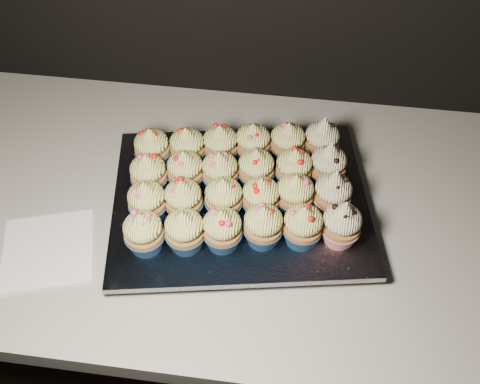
{
  "coord_description": "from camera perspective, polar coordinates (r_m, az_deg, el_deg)",
  "views": [
    {
      "loc": [
        -0.08,
        1.11,
        1.64
      ],
      "look_at": [
        -0.16,
        1.68,
        0.95
      ],
      "focal_mm": 40.0,
      "sensor_mm": 36.0,
      "label": 1
    }
  ],
  "objects": [
    {
      "name": "cupcake_3",
      "position": [
        0.83,
        2.49,
        -3.6
      ],
      "size": [
        0.06,
        0.06,
        0.08
      ],
      "color": "navy",
      "rests_on": "foil_lining"
    },
    {
      "name": "cupcake_1",
      "position": [
        0.83,
        -5.92,
        -4.12
      ],
      "size": [
        0.06,
        0.06,
        0.08
      ],
      "color": "navy",
      "rests_on": "foil_lining"
    },
    {
      "name": "cupcake_18",
      "position": [
        0.95,
        -9.34,
        4.63
      ],
      "size": [
        0.06,
        0.06,
        0.08
      ],
      "color": "navy",
      "rests_on": "foil_lining"
    },
    {
      "name": "worktop",
      "position": [
        0.97,
        9.44,
        -2.86
      ],
      "size": [
        2.44,
        0.64,
        0.04
      ],
      "primitive_type": "cube",
      "color": "beige",
      "rests_on": "cabinet"
    },
    {
      "name": "cupcake_12",
      "position": [
        0.91,
        -9.71,
        1.89
      ],
      "size": [
        0.06,
        0.06,
        0.08
      ],
      "color": "navy",
      "rests_on": "foil_lining"
    },
    {
      "name": "napkin",
      "position": [
        0.95,
        -19.82,
        -5.85
      ],
      "size": [
        0.18,
        0.18,
        0.0
      ],
      "primitive_type": "cube",
      "rotation": [
        0.0,
        0.0,
        0.3
      ],
      "color": "white",
      "rests_on": "worktop"
    },
    {
      "name": "cupcake_8",
      "position": [
        0.87,
        -1.75,
        -0.66
      ],
      "size": [
        0.06,
        0.06,
        0.08
      ],
      "color": "navy",
      "rests_on": "foil_lining"
    },
    {
      "name": "cupcake_23",
      "position": [
        0.96,
        8.72,
        5.5
      ],
      "size": [
        0.06,
        0.06,
        0.1
      ],
      "color": "red",
      "rests_on": "foil_lining"
    },
    {
      "name": "cupcake_0",
      "position": [
        0.84,
        -10.23,
        -4.26
      ],
      "size": [
        0.06,
        0.06,
        0.08
      ],
      "color": "navy",
      "rests_on": "foil_lining"
    },
    {
      "name": "cabinet",
      "position": [
        1.35,
        6.96,
        -14.38
      ],
      "size": [
        2.4,
        0.6,
        0.86
      ],
      "primitive_type": "cube",
      "color": "black",
      "rests_on": "ground"
    },
    {
      "name": "cupcake_10",
      "position": [
        0.88,
        5.85,
        -0.24
      ],
      "size": [
        0.06,
        0.06,
        0.08
      ],
      "color": "navy",
      "rests_on": "foil_lining"
    },
    {
      "name": "cupcake_9",
      "position": [
        0.87,
        2.25,
        -0.62
      ],
      "size": [
        0.06,
        0.06,
        0.08
      ],
      "color": "navy",
      "rests_on": "foil_lining"
    },
    {
      "name": "cupcake_15",
      "position": [
        0.91,
        1.73,
        2.46
      ],
      "size": [
        0.06,
        0.06,
        0.08
      ],
      "color": "navy",
      "rests_on": "foil_lining"
    },
    {
      "name": "cupcake_14",
      "position": [
        0.9,
        -2.15,
        2.17
      ],
      "size": [
        0.06,
        0.06,
        0.08
      ],
      "color": "navy",
      "rests_on": "foil_lining"
    },
    {
      "name": "cupcake_4",
      "position": [
        0.84,
        6.7,
        -3.61
      ],
      "size": [
        0.06,
        0.06,
        0.08
      ],
      "color": "navy",
      "rests_on": "foil_lining"
    },
    {
      "name": "cupcake_20",
      "position": [
        0.95,
        -2.1,
        5.03
      ],
      "size": [
        0.06,
        0.06,
        0.08
      ],
      "color": "navy",
      "rests_on": "foil_lining"
    },
    {
      "name": "cupcake_16",
      "position": [
        0.91,
        5.76,
        2.49
      ],
      "size": [
        0.06,
        0.06,
        0.08
      ],
      "color": "navy",
      "rests_on": "foil_lining"
    },
    {
      "name": "cupcake_2",
      "position": [
        0.83,
        -1.9,
        -3.98
      ],
      "size": [
        0.06,
        0.06,
        0.08
      ],
      "color": "navy",
      "rests_on": "foil_lining"
    },
    {
      "name": "cupcake_21",
      "position": [
        0.95,
        1.38,
        5.23
      ],
      "size": [
        0.06,
        0.06,
        0.08
      ],
      "color": "navy",
      "rests_on": "foil_lining"
    },
    {
      "name": "cupcake_11",
      "position": [
        0.88,
        9.87,
        -0.14
      ],
      "size": [
        0.06,
        0.06,
        0.1
      ],
      "color": "red",
      "rests_on": "foil_lining"
    },
    {
      "name": "cupcake_6",
      "position": [
        0.88,
        -9.87,
        -1.0
      ],
      "size": [
        0.06,
        0.06,
        0.08
      ],
      "color": "navy",
      "rests_on": "foil_lining"
    },
    {
      "name": "cupcake_13",
      "position": [
        0.91,
        -5.85,
        2.27
      ],
      "size": [
        0.06,
        0.06,
        0.08
      ],
      "color": "navy",
      "rests_on": "foil_lining"
    },
    {
      "name": "cupcake_22",
      "position": [
        0.96,
        5.08,
        5.29
      ],
      "size": [
        0.06,
        0.06,
        0.08
      ],
      "color": "navy",
      "rests_on": "foil_lining"
    },
    {
      "name": "baking_tray",
      "position": [
        0.93,
        -0.0,
        -1.53
      ],
      "size": [
        0.45,
        0.37,
        0.02
      ],
      "primitive_type": "cube",
      "rotation": [
        0.0,
        0.0,
        0.18
      ],
      "color": "black",
      "rests_on": "worktop"
    },
    {
      "name": "cupcake_7",
      "position": [
        0.87,
        -6.04,
        -0.82
      ],
      "size": [
        0.06,
        0.06,
        0.08
      ],
      "color": "navy",
      "rests_on": "foil_lining"
    },
    {
      "name": "cupcake_19",
      "position": [
        0.95,
        -5.64,
        4.75
      ],
      "size": [
        0.06,
        0.06,
        0.08
      ],
      "color": "navy",
      "rests_on": "foil_lining"
    },
    {
      "name": "foil_lining",
      "position": [
        0.92,
        -0.0,
        -0.88
      ],
      "size": [
        0.49,
        0.41,
        0.01
      ],
      "primitive_type": "cube",
      "rotation": [
        0.0,
        0.0,
        0.18
      ],
      "color": "silver",
      "rests_on": "baking_tray"
    },
    {
      "name": "cupcake_5",
      "position": [
        0.85,
        10.78,
        -3.36
      ],
      "size": [
        0.06,
        0.06,
        0.1
      ],
      "color": "red",
      "rests_on": "foil_lining"
    },
    {
      "name": "cupcake_17",
      "position": [
        0.92,
        9.38,
        2.87
      ],
      "size": [
        0.06,
        0.06,
        0.1
      ],
      "color": "red",
      "rests_on": "foil_lining"
    }
  ]
}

